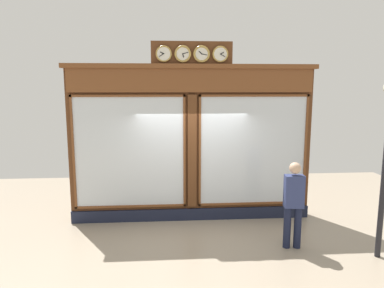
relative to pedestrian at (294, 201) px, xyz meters
The scene contains 3 objects.
ground_plane 2.38m from the pedestrian, 33.44° to the left, with size 14.00×14.00×0.00m, color gray.
shop_facade 2.66m from the pedestrian, 43.28° to the right, with size 5.65×0.42×4.08m.
pedestrian is the anchor object (origin of this frame).
Camera 1 is at (0.58, 7.88, 3.07)m, focal length 32.91 mm.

